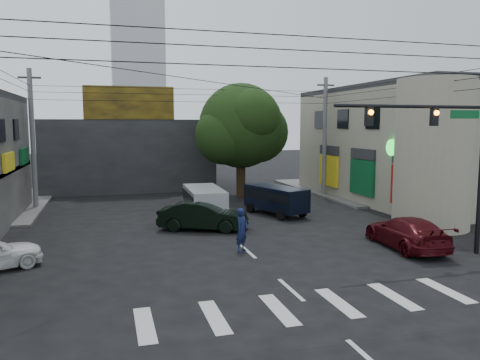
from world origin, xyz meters
name	(u,v)px	position (x,y,z in m)	size (l,w,h in m)	color
ground	(262,265)	(0.00, 0.00, 0.00)	(160.00, 160.00, 0.00)	black
sidewalk_far_right	(391,188)	(18.00, 18.00, 0.07)	(16.00, 16.00, 0.15)	#514F4C
building_right	(432,146)	(18.00, 13.00, 4.00)	(14.00, 18.00, 8.00)	gray
corner_column	(433,154)	(11.00, 4.00, 4.00)	(4.00, 4.00, 8.00)	gray
building_far	(128,154)	(-4.00, 26.00, 3.00)	(14.00, 10.00, 6.00)	#232326
billboard	(129,103)	(-4.00, 21.10, 7.30)	(7.00, 0.30, 2.60)	olive
tower_distant	(137,32)	(0.00, 70.00, 22.00)	(9.00, 9.00, 44.00)	silver
street_tree	(241,126)	(4.00, 17.00, 5.47)	(6.40, 6.40, 8.70)	black
traffic_gantry	(450,143)	(7.82, -1.00, 4.83)	(7.10, 0.35, 7.20)	black
utility_pole_far_left	(33,140)	(-10.50, 16.00, 4.60)	(0.32, 0.32, 9.20)	#59595B
utility_pole_far_right	(325,137)	(10.50, 16.00, 4.60)	(0.32, 0.32, 9.20)	#59595B
dark_sedan	(203,216)	(-1.04, 6.76, 0.77)	(4.95, 3.38, 1.54)	black
maroon_sedan	(406,232)	(7.10, 0.64, 0.72)	(2.36, 5.07, 1.43)	#44090F
silver_minivan	(204,205)	(-0.52, 9.00, 0.97)	(2.02, 4.58, 1.95)	#A7AAAF
navy_van	(276,201)	(4.14, 9.65, 0.88)	(3.06, 4.72, 1.77)	black
traffic_officer	(242,230)	(-0.24, 2.11, 0.97)	(0.84, 0.82, 1.94)	#131B44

